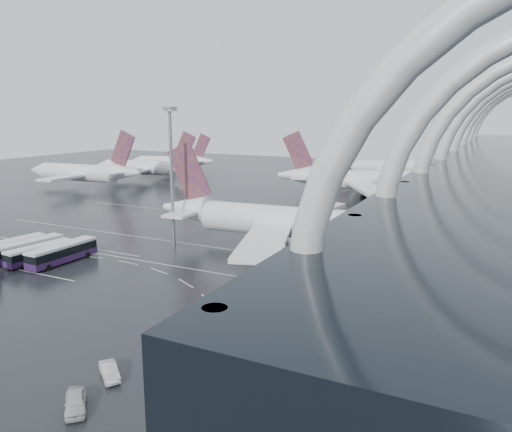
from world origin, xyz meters
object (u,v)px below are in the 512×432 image
at_px(van_curve_b, 75,402).
at_px(gse_cart_belly_c, 271,238).
at_px(gse_cart_belly_b, 371,236).
at_px(bus_row_near_d, 62,253).
at_px(gse_cart_belly_a, 350,245).
at_px(jet_remote_west, 85,173).
at_px(bus_row_near_a, 13,246).
at_px(van_curve_c, 110,371).
at_px(gse_cart_belly_d, 360,241).
at_px(gse_cart_belly_e, 319,232).
at_px(bus_row_near_b, 27,249).
at_px(bus_row_near_c, 39,253).
at_px(airliner_main, 294,223).
at_px(jet_remote_mid, 148,168).
at_px(jet_remote_far, 173,162).
at_px(airliner_gate_b, 368,180).
at_px(airliner_gate_c, 396,169).
at_px(floodlight_mast, 171,160).

xyz_separation_m(van_curve_b, gse_cart_belly_c, (-10.11, 64.34, -0.19)).
height_order(gse_cart_belly_b, gse_cart_belly_c, gse_cart_belly_c).
relative_size(bus_row_near_d, gse_cart_belly_a, 5.63).
bearing_deg(gse_cart_belly_a, jet_remote_west, 161.43).
xyz_separation_m(bus_row_near_a, van_curve_b, (49.84, -32.10, -0.90)).
xyz_separation_m(van_curve_c, gse_cart_belly_b, (9.87, 70.23, -0.11)).
distance_m(gse_cart_belly_d, gse_cart_belly_e, 11.32).
bearing_deg(gse_cart_belly_b, bus_row_near_b, -140.84).
xyz_separation_m(bus_row_near_b, gse_cart_belly_a, (52.47, 34.10, -1.18)).
bearing_deg(bus_row_near_d, bus_row_near_b, 97.66).
height_order(bus_row_near_c, van_curve_b, bus_row_near_c).
bearing_deg(airliner_main, gse_cart_belly_c, 147.16).
relative_size(jet_remote_mid, bus_row_near_b, 3.22).
height_order(jet_remote_far, van_curve_c, jet_remote_far).
height_order(bus_row_near_b, gse_cart_belly_a, bus_row_near_b).
xyz_separation_m(bus_row_near_b, van_curve_b, (45.55, -31.93, -1.05)).
relative_size(gse_cart_belly_a, gse_cart_belly_b, 1.12).
height_order(airliner_gate_b, jet_remote_far, airliner_gate_b).
xyz_separation_m(bus_row_near_c, van_curve_c, (40.46, -25.59, -0.99)).
bearing_deg(jet_remote_mid, gse_cart_belly_c, 128.51).
bearing_deg(airliner_main, gse_cart_belly_d, 35.99).
relative_size(airliner_gate_b, gse_cart_belly_a, 23.81).
relative_size(jet_remote_west, jet_remote_far, 1.19).
bearing_deg(airliner_main, bus_row_near_a, -153.48).
bearing_deg(gse_cart_belly_c, airliner_main, -27.63).
distance_m(bus_row_near_d, gse_cart_belly_c, 41.72).
bearing_deg(bus_row_near_a, bus_row_near_b, -84.45).
bearing_deg(bus_row_near_a, gse_cart_belly_d, -48.47).
relative_size(airliner_main, van_curve_c, 14.21).
height_order(airliner_gate_c, bus_row_near_b, airliner_gate_c).
height_order(airliner_main, van_curve_b, airliner_main).
height_order(gse_cart_belly_a, gse_cart_belly_b, gse_cart_belly_a).
bearing_deg(bus_row_near_d, bus_row_near_c, 109.86).
height_order(jet_remote_west, jet_remote_mid, jet_remote_west).
distance_m(gse_cart_belly_c, gse_cart_belly_d, 18.96).
height_order(airliner_gate_c, gse_cart_belly_e, airliner_gate_c).
height_order(airliner_main, gse_cart_belly_d, airliner_main).
distance_m(gse_cart_belly_b, gse_cart_belly_d, 5.51).
bearing_deg(bus_row_near_a, floodlight_mast, -41.31).
relative_size(bus_row_near_c, gse_cart_belly_c, 5.69).
bearing_deg(bus_row_near_b, floodlight_mast, -35.46).
relative_size(bus_row_near_c, floodlight_mast, 0.46).
xyz_separation_m(jet_remote_west, bus_row_near_c, (59.91, -71.10, -3.74)).
xyz_separation_m(airliner_gate_b, bus_row_near_c, (-35.87, -98.38, -3.58)).
bearing_deg(bus_row_near_d, bus_row_near_a, 94.68).
bearing_deg(airliner_main, jet_remote_far, 130.86).
bearing_deg(floodlight_mast, gse_cart_belly_c, 36.27).
relative_size(jet_remote_west, bus_row_near_b, 3.46).
relative_size(bus_row_near_d, gse_cart_belly_c, 6.22).
relative_size(bus_row_near_d, gse_cart_belly_d, 6.73).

